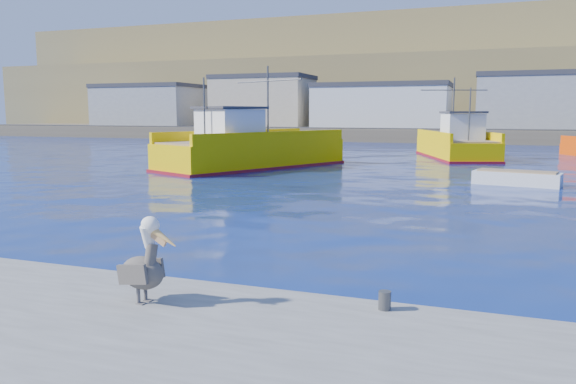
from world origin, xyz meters
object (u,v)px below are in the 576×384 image
at_px(skiff_mid, 517,179).
at_px(pelican, 144,266).
at_px(trawler_yellow_b, 457,145).
at_px(skiff_left, 216,163).
at_px(trawler_yellow_a, 250,150).

xyz_separation_m(skiff_mid, pelican, (-6.52, -22.68, 0.83)).
height_order(trawler_yellow_b, skiff_left, trawler_yellow_b).
bearing_deg(trawler_yellow_a, skiff_left, -164.96).
bearing_deg(trawler_yellow_b, pelican, -93.83).
relative_size(skiff_mid, pelican, 2.97).
xyz_separation_m(skiff_left, skiff_mid, (18.52, -3.28, 0.01)).
height_order(skiff_left, skiff_mid, skiff_mid).
height_order(trawler_yellow_a, trawler_yellow_b, trawler_yellow_a).
xyz_separation_m(skiff_left, pelican, (12.00, -25.96, 0.85)).
distance_m(trawler_yellow_b, skiff_left, 19.94).
xyz_separation_m(trawler_yellow_a, skiff_left, (-2.23, -0.60, -0.89)).
bearing_deg(trawler_yellow_b, trawler_yellow_a, -133.85).
distance_m(skiff_mid, pelican, 23.61).
xyz_separation_m(trawler_yellow_b, skiff_left, (-14.64, -13.52, -0.77)).
relative_size(trawler_yellow_b, skiff_mid, 2.81).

